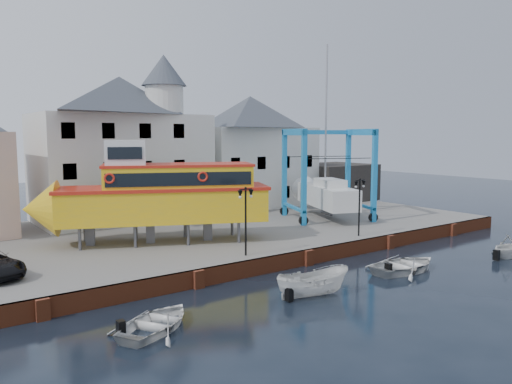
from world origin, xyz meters
TOP-DOWN VIEW (x-y plane):
  - ground at (0.00, 0.00)m, footprint 140.00×140.00m
  - hardstanding at (0.00, 11.00)m, footprint 44.00×22.00m
  - quay_wall at (-0.00, 0.10)m, footprint 44.00×0.47m
  - building_white_main at (-4.87, 18.39)m, footprint 14.00×8.30m
  - building_white_right at (9.00, 19.00)m, footprint 12.00×8.00m
  - shed_dark at (19.00, 17.00)m, footprint 8.00×7.00m
  - lamp_post_left at (-4.00, 1.20)m, footprint 1.12×0.32m
  - lamp_post_right at (6.00, 1.20)m, footprint 1.12×0.32m
  - tour_boat at (-7.14, 7.95)m, footprint 16.13×9.88m
  - travel_lift at (9.73, 8.82)m, footprint 8.48×10.15m
  - motorboat_a at (-3.86, -4.67)m, footprint 4.38×2.52m
  - motorboat_b at (3.90, -4.53)m, footprint 5.09×3.72m
  - motorboat_c at (12.43, -6.49)m, footprint 3.40×2.98m
  - motorboat_d at (-12.30, -4.03)m, footprint 5.27×4.86m

SIDE VIEW (x-z plane):
  - ground at x=0.00m, z-range 0.00..0.00m
  - motorboat_a at x=-3.86m, z-range -0.80..0.80m
  - motorboat_b at x=3.90m, z-range -0.52..0.52m
  - motorboat_c at x=12.43m, z-range -0.86..0.86m
  - motorboat_d at x=-12.30m, z-range -0.45..0.45m
  - hardstanding at x=0.00m, z-range 0.00..1.00m
  - quay_wall at x=0.00m, z-range 0.00..1.00m
  - shed_dark at x=19.00m, z-range 1.00..5.00m
  - travel_lift at x=9.73m, z-range -3.99..10.98m
  - lamp_post_left at x=-4.00m, z-range 2.07..6.27m
  - lamp_post_right at x=6.00m, z-range 2.07..6.27m
  - tour_boat at x=-7.14m, z-range 0.80..7.75m
  - building_white_right at x=9.00m, z-range 1.00..12.20m
  - building_white_main at x=-4.87m, z-range 0.34..14.34m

